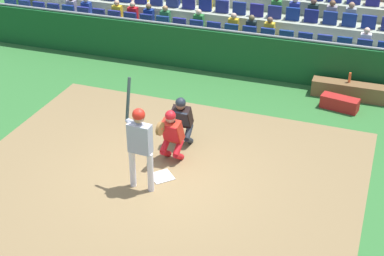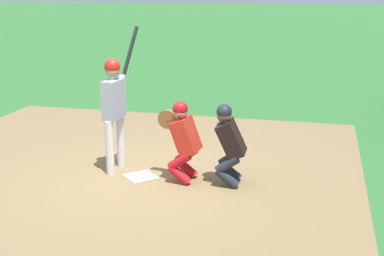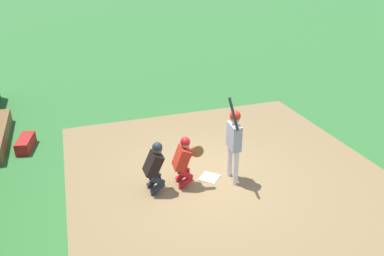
# 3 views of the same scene
# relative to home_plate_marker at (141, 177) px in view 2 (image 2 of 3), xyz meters

# --- Properties ---
(ground_plane) EXTENTS (160.00, 160.00, 0.00)m
(ground_plane) POSITION_rel_home_plate_marker_xyz_m (0.00, 0.00, -0.02)
(ground_plane) COLOR #2E692E
(infield_dirt_patch) EXTENTS (8.56, 8.09, 0.01)m
(infield_dirt_patch) POSITION_rel_home_plate_marker_xyz_m (0.00, 0.50, -0.01)
(infield_dirt_patch) COLOR olive
(infield_dirt_patch) RESTS_ON ground_plane
(home_plate_marker) EXTENTS (0.62, 0.62, 0.02)m
(home_plate_marker) POSITION_rel_home_plate_marker_xyz_m (0.00, 0.00, 0.00)
(home_plate_marker) COLOR white
(home_plate_marker) RESTS_ON infield_dirt_patch
(batter_at_plate) EXTENTS (0.62, 0.49, 2.37)m
(batter_at_plate) POSITION_rel_home_plate_marker_xyz_m (0.25, 0.50, 1.17)
(batter_at_plate) COLOR silver
(batter_at_plate) RESTS_ON ground_plane
(catcher_crouching) EXTENTS (0.49, 0.72, 1.30)m
(catcher_crouching) POSITION_rel_home_plate_marker_xyz_m (0.04, -0.69, 0.71)
(catcher_crouching) COLOR red
(catcher_crouching) RESTS_ON ground_plane
(home_plate_umpire) EXTENTS (0.47, 0.47, 1.28)m
(home_plate_umpire) POSITION_rel_home_plate_marker_xyz_m (0.05, -1.41, 0.68)
(home_plate_umpire) COLOR #202630
(home_plate_umpire) RESTS_ON ground_plane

